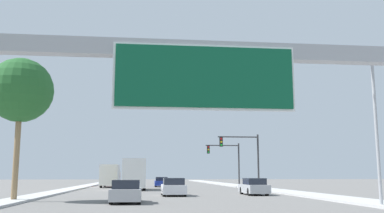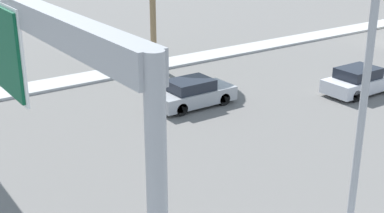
# 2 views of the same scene
# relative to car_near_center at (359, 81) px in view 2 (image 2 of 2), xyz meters

# --- Properties ---
(car_near_center) EXTENTS (1.88, 4.23, 1.45)m
(car_near_center) POSITION_rel_car_near_center_xyz_m (0.00, 0.00, 0.00)
(car_near_center) COLOR silver
(car_near_center) RESTS_ON ground
(car_mid_left) EXTENTS (1.85, 4.20, 1.41)m
(car_mid_left) POSITION_rel_car_near_center_xyz_m (-3.50, -8.53, -0.02)
(car_mid_left) COLOR #A5A8AD
(car_mid_left) RESTS_ON ground
(street_lamp_right) EXTENTS (2.57, 0.28, 8.52)m
(street_lamp_right) POSITION_rel_car_near_center_xyz_m (10.04, -13.49, 4.35)
(street_lamp_right) COLOR #9EA0A5
(street_lamp_right) RESTS_ON ground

